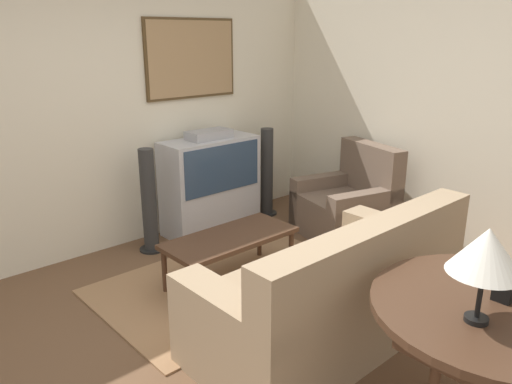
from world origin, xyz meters
The scene contains 13 objects.
ground_plane centered at (0.00, 0.00, 0.00)m, with size 12.00×12.00×0.00m, color brown.
wall_back centered at (0.02, 2.13, 1.36)m, with size 12.00×0.10×2.70m.
wall_right centered at (2.63, 0.00, 1.35)m, with size 0.06×12.00×2.70m.
area_rug centered at (0.42, 0.74, 0.01)m, with size 2.18×1.45×0.01m.
tv centered at (1.06, 1.81, 0.52)m, with size 1.05×0.45×1.10m.
couch centered at (0.43, -0.41, 0.33)m, with size 1.97×0.95×0.96m.
armchair centered at (2.07, 0.75, 0.31)m, with size 1.03×1.05×0.96m.
coffee_table centered at (0.45, 0.73, 0.38)m, with size 1.15×0.52×0.43m.
console_table centered at (0.32, -1.51, 0.72)m, with size 1.21×1.21×0.79m.
table_lamp centered at (0.11, -1.50, 1.14)m, with size 0.33×0.33×0.47m.
mantel_clock centered at (0.44, -1.50, 0.87)m, with size 0.16×0.10×0.17m.
speaker_tower_left centered at (0.28, 1.76, 0.49)m, with size 0.25×0.25×1.03m.
speaker_tower_right centered at (1.84, 1.76, 0.49)m, with size 0.25×0.25×1.03m.
Camera 1 is at (-2.00, -2.32, 2.06)m, focal length 35.00 mm.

